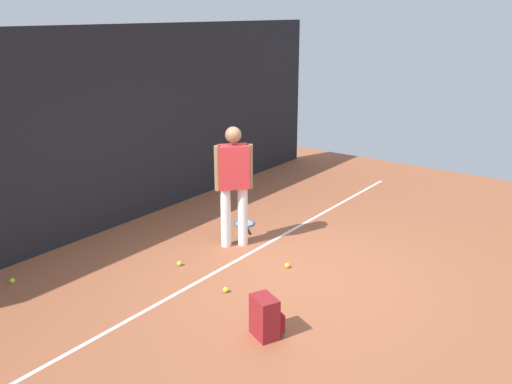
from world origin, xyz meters
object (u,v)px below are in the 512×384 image
Objects in this scene: tennis_ball_near_player at (287,265)px; tennis_racket at (245,224)px; tennis_ball_far_left at (179,263)px; tennis_ball_by_fence at (12,281)px; backpack at (266,317)px; tennis_player at (234,180)px; tennis_ball_mid_court at (226,290)px.

tennis_racket is at bearing 57.14° from tennis_ball_near_player.
tennis_ball_near_player is at bearing -56.13° from tennis_ball_far_left.
tennis_ball_far_left is (-1.67, -0.21, 0.02)m from tennis_racket.
tennis_ball_near_player reaches higher than tennis_racket.
backpack is at bearing -74.32° from tennis_ball_by_fence.
tennis_ball_far_left is at bearing 123.87° from tennis_ball_near_player.
tennis_player reaches higher than backpack.
tennis_racket is at bearing -111.16° from tennis_player.
backpack is 1.63m from tennis_ball_near_player.
tennis_ball_mid_court is at bearing 75.75° from tennis_player.
tennis_ball_mid_court is 0.97m from tennis_ball_far_left.
tennis_ball_far_left is at bearing 77.80° from tennis_ball_mid_court.
backpack reaches higher than tennis_racket.
tennis_ball_far_left is at bearing -39.63° from tennis_ball_by_fence.
tennis_ball_far_left is at bearing 32.60° from tennis_player.
tennis_racket is (0.71, 0.37, -0.95)m from tennis_player.
tennis_ball_near_player is (-0.18, -1.01, -0.93)m from tennis_player.
tennis_ball_mid_court is (1.36, -2.24, 0.00)m from tennis_ball_by_fence.
tennis_ball_near_player and tennis_ball_far_left have the same top height.
tennis_ball_by_fence is at bearing 140.37° from tennis_ball_far_left.
tennis_ball_mid_court is (-1.17, -0.80, -0.93)m from tennis_player.
tennis_player reaches higher than tennis_ball_near_player.
tennis_player reaches higher than tennis_ball_mid_court.
tennis_player is 25.76× the size of tennis_ball_near_player.
tennis_player is at bearing -8.91° from tennis_ball_far_left.
tennis_ball_mid_court is at bearing -102.20° from tennis_ball_far_left.
tennis_ball_near_player is 1.01m from tennis_ball_mid_court.
tennis_ball_by_fence is 2.62m from tennis_ball_mid_court.
tennis_ball_mid_court is (0.47, 0.92, -0.18)m from backpack.
tennis_racket is 8.75× the size of tennis_ball_near_player.
tennis_ball_by_fence is at bearing 11.72° from tennis_player.
backpack reaches higher than tennis_ball_by_fence.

